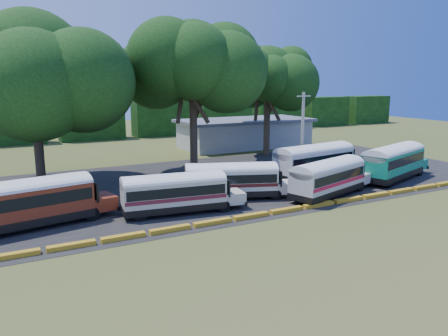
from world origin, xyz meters
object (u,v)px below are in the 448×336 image
bus_cream_west (176,191)px  bus_white_red (329,176)px  bus_red (30,200)px  bus_teal (394,160)px  tree_west (32,67)px

bus_cream_west → bus_white_red: 12.86m
bus_white_red → bus_cream_west: bearing=155.9°
bus_red → bus_teal: bus_teal is taller
bus_red → bus_cream_west: size_ratio=1.12×
bus_cream_west → tree_west: 17.14m
bus_white_red → bus_teal: (9.63, 1.84, 0.20)m
bus_cream_west → bus_teal: bus_teal is taller
bus_red → bus_white_red: (22.32, -2.98, -0.13)m
bus_teal → tree_west: 33.72m
bus_teal → bus_red: bearing=159.7°
bus_cream_west → bus_red: bearing=178.9°
bus_red → tree_west: 14.04m
bus_red → bus_teal: (31.95, -1.14, 0.07)m
bus_cream_west → bus_teal: size_ratio=0.86×
bus_white_red → tree_west: bearing=128.9°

